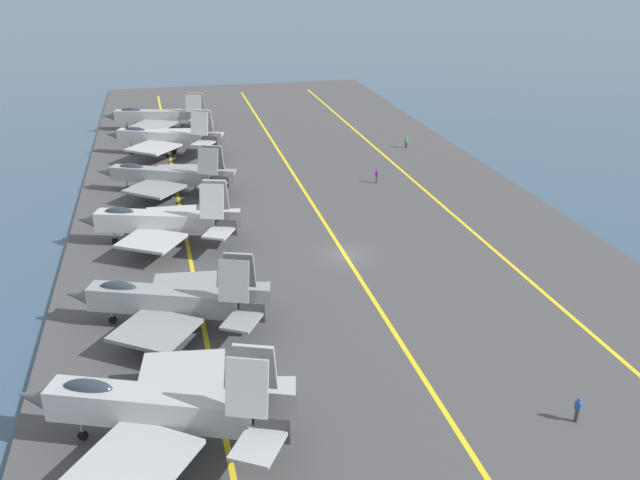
{
  "coord_description": "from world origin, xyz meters",
  "views": [
    {
      "loc": [
        -55.64,
        15.32,
        26.92
      ],
      "look_at": [
        -1.68,
        2.79,
        2.9
      ],
      "focal_mm": 38.0,
      "sensor_mm": 36.0,
      "label": 1
    }
  ],
  "objects_px": {
    "crew_green_vest": "(406,141)",
    "crew_blue_vest": "(578,408)",
    "parked_jet_fifth": "(166,176)",
    "crew_purple_vest": "(377,175)",
    "parked_jet_sixth": "(164,137)",
    "parked_jet_third": "(169,300)",
    "parked_jet_seventh": "(159,116)",
    "parked_jet_second": "(157,407)",
    "parked_jet_fourth": "(160,221)"
  },
  "relations": [
    {
      "from": "parked_jet_fifth",
      "to": "crew_purple_vest",
      "type": "height_order",
      "value": "parked_jet_fifth"
    },
    {
      "from": "parked_jet_second",
      "to": "parked_jet_sixth",
      "type": "bearing_deg",
      "value": -1.51
    },
    {
      "from": "crew_blue_vest",
      "to": "crew_purple_vest",
      "type": "relative_size",
      "value": 0.98
    },
    {
      "from": "parked_jet_third",
      "to": "crew_blue_vest",
      "type": "relative_size",
      "value": 9.02
    },
    {
      "from": "parked_jet_third",
      "to": "parked_jet_seventh",
      "type": "height_order",
      "value": "parked_jet_third"
    },
    {
      "from": "parked_jet_second",
      "to": "crew_purple_vest",
      "type": "distance_m",
      "value": 50.38
    },
    {
      "from": "parked_jet_second",
      "to": "parked_jet_fourth",
      "type": "bearing_deg",
      "value": -1.11
    },
    {
      "from": "parked_jet_fifth",
      "to": "parked_jet_sixth",
      "type": "height_order",
      "value": "parked_jet_sixth"
    },
    {
      "from": "parked_jet_fifth",
      "to": "parked_jet_second",
      "type": "bearing_deg",
      "value": 178.14
    },
    {
      "from": "parked_jet_second",
      "to": "crew_blue_vest",
      "type": "xyz_separation_m",
      "value": [
        -3.33,
        -24.6,
        -1.86
      ]
    },
    {
      "from": "crew_green_vest",
      "to": "crew_purple_vest",
      "type": "xyz_separation_m",
      "value": [
        -14.03,
        8.84,
        0.0
      ]
    },
    {
      "from": "crew_blue_vest",
      "to": "crew_green_vest",
      "type": "height_order",
      "value": "crew_green_vest"
    },
    {
      "from": "parked_jet_seventh",
      "to": "parked_jet_third",
      "type": "bearing_deg",
      "value": -179.98
    },
    {
      "from": "parked_jet_seventh",
      "to": "crew_purple_vest",
      "type": "distance_m",
      "value": 41.31
    },
    {
      "from": "parked_jet_second",
      "to": "parked_jet_seventh",
      "type": "relative_size",
      "value": 0.94
    },
    {
      "from": "parked_jet_sixth",
      "to": "parked_jet_seventh",
      "type": "bearing_deg",
      "value": 2.5
    },
    {
      "from": "parked_jet_third",
      "to": "parked_jet_sixth",
      "type": "height_order",
      "value": "parked_jet_sixth"
    },
    {
      "from": "parked_jet_third",
      "to": "crew_blue_vest",
      "type": "bearing_deg",
      "value": -125.59
    },
    {
      "from": "parked_jet_sixth",
      "to": "parked_jet_third",
      "type": "bearing_deg",
      "value": 179.25
    },
    {
      "from": "parked_jet_second",
      "to": "crew_purple_vest",
      "type": "height_order",
      "value": "parked_jet_second"
    },
    {
      "from": "parked_jet_third",
      "to": "parked_jet_sixth",
      "type": "relative_size",
      "value": 0.95
    },
    {
      "from": "parked_jet_third",
      "to": "parked_jet_fifth",
      "type": "distance_m",
      "value": 31.02
    },
    {
      "from": "parked_jet_fifth",
      "to": "parked_jet_seventh",
      "type": "relative_size",
      "value": 0.96
    },
    {
      "from": "parked_jet_sixth",
      "to": "crew_green_vest",
      "type": "distance_m",
      "value": 33.97
    },
    {
      "from": "parked_jet_second",
      "to": "parked_jet_fourth",
      "type": "relative_size",
      "value": 1.02
    },
    {
      "from": "parked_jet_sixth",
      "to": "crew_green_vest",
      "type": "relative_size",
      "value": 9.24
    },
    {
      "from": "parked_jet_fourth",
      "to": "parked_jet_fifth",
      "type": "relative_size",
      "value": 0.96
    },
    {
      "from": "parked_jet_second",
      "to": "parked_jet_fourth",
      "type": "xyz_separation_m",
      "value": [
        29.52,
        -0.57,
        -0.36
      ]
    },
    {
      "from": "crew_blue_vest",
      "to": "crew_green_vest",
      "type": "relative_size",
      "value": 0.98
    },
    {
      "from": "parked_jet_third",
      "to": "parked_jet_fourth",
      "type": "bearing_deg",
      "value": 1.47
    },
    {
      "from": "parked_jet_sixth",
      "to": "crew_purple_vest",
      "type": "distance_m",
      "value": 30.68
    },
    {
      "from": "parked_jet_third",
      "to": "parked_jet_sixth",
      "type": "xyz_separation_m",
      "value": [
        47.14,
        -0.61,
        0.33
      ]
    },
    {
      "from": "crew_purple_vest",
      "to": "parked_jet_sixth",
      "type": "bearing_deg",
      "value": 54.26
    },
    {
      "from": "parked_jet_seventh",
      "to": "crew_blue_vest",
      "type": "distance_m",
      "value": 82.12
    },
    {
      "from": "parked_jet_fifth",
      "to": "crew_purple_vest",
      "type": "bearing_deg",
      "value": -94.05
    },
    {
      "from": "parked_jet_third",
      "to": "parked_jet_fourth",
      "type": "relative_size",
      "value": 0.99
    },
    {
      "from": "parked_jet_third",
      "to": "crew_purple_vest",
      "type": "distance_m",
      "value": 38.82
    },
    {
      "from": "parked_jet_seventh",
      "to": "crew_blue_vest",
      "type": "relative_size",
      "value": 9.89
    },
    {
      "from": "parked_jet_fourth",
      "to": "crew_purple_vest",
      "type": "bearing_deg",
      "value": -62.79
    },
    {
      "from": "crew_green_vest",
      "to": "crew_blue_vest",
      "type": "bearing_deg",
      "value": 169.92
    },
    {
      "from": "parked_jet_fifth",
      "to": "crew_green_vest",
      "type": "xyz_separation_m",
      "value": [
        12.26,
        -33.85,
        -1.23
      ]
    },
    {
      "from": "parked_jet_seventh",
      "to": "parked_jet_sixth",
      "type": "bearing_deg",
      "value": -177.5
    },
    {
      "from": "parked_jet_sixth",
      "to": "parked_jet_second",
      "type": "bearing_deg",
      "value": 178.49
    },
    {
      "from": "parked_jet_fifth",
      "to": "parked_jet_sixth",
      "type": "distance_m",
      "value": 16.13
    },
    {
      "from": "parked_jet_fifth",
      "to": "crew_purple_vest",
      "type": "relative_size",
      "value": 9.23
    },
    {
      "from": "crew_blue_vest",
      "to": "parked_jet_fifth",
      "type": "bearing_deg",
      "value": 25.79
    },
    {
      "from": "parked_jet_second",
      "to": "parked_jet_third",
      "type": "height_order",
      "value": "parked_jet_second"
    },
    {
      "from": "crew_purple_vest",
      "to": "parked_jet_seventh",
      "type": "bearing_deg",
      "value": 38.15
    },
    {
      "from": "crew_green_vest",
      "to": "parked_jet_fifth",
      "type": "bearing_deg",
      "value": 109.91
    },
    {
      "from": "parked_jet_seventh",
      "to": "crew_purple_vest",
      "type": "height_order",
      "value": "parked_jet_seventh"
    }
  ]
}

